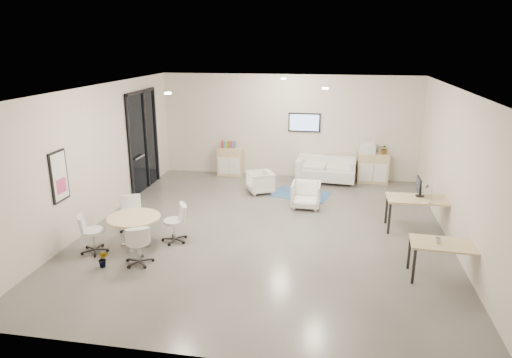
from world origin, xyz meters
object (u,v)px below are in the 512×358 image
at_px(sideboard_right, 373,168).
at_px(loveseat, 326,171).
at_px(desk_rear, 421,202).
at_px(desk_front, 449,247).
at_px(armchair_right, 306,194).
at_px(round_table, 134,221).
at_px(sideboard_left, 230,162).
at_px(armchair_left, 260,181).

xyz_separation_m(sideboard_right, loveseat, (-1.41, -0.20, -0.10)).
bearing_deg(desk_rear, desk_front, -87.68).
relative_size(armchair_right, desk_front, 0.54).
height_order(sideboard_right, desk_front, sideboard_right).
distance_m(desk_front, round_table, 6.14).
relative_size(sideboard_right, round_table, 0.83).
bearing_deg(desk_front, sideboard_right, 102.75).
height_order(sideboard_right, round_table, sideboard_right).
relative_size(sideboard_left, desk_front, 0.65).
distance_m(sideboard_right, armchair_left, 3.60).
height_order(loveseat, armchair_right, loveseat).
xyz_separation_m(sideboard_left, sideboard_right, (4.47, -0.01, 0.01)).
xyz_separation_m(loveseat, desk_front, (2.33, -5.69, 0.26)).
bearing_deg(sideboard_left, sideboard_right, -0.18).
height_order(desk_front, round_table, desk_front).
bearing_deg(desk_rear, round_table, -163.23).
relative_size(desk_front, round_table, 1.25).
xyz_separation_m(loveseat, armchair_left, (-1.82, -1.39, -0.01)).
height_order(desk_rear, desk_front, desk_rear).
relative_size(loveseat, armchair_left, 2.66).
distance_m(sideboard_left, loveseat, 3.07).
distance_m(armchair_left, desk_front, 5.98).
height_order(desk_rear, round_table, desk_rear).
bearing_deg(sideboard_left, desk_front, -47.61).
xyz_separation_m(armchair_left, armchair_right, (1.37, -1.00, 0.03)).
bearing_deg(round_table, armchair_right, 41.70).
bearing_deg(armchair_left, round_table, -54.22).
distance_m(sideboard_left, armchair_left, 2.03).
xyz_separation_m(sideboard_right, round_table, (-5.21, -5.58, 0.13)).
bearing_deg(sideboard_left, desk_rear, -34.90).
bearing_deg(round_table, armchair_left, 63.54).
bearing_deg(loveseat, armchair_right, -96.12).
xyz_separation_m(loveseat, round_table, (-3.81, -5.39, 0.22)).
bearing_deg(desk_front, loveseat, 116.10).
height_order(sideboard_left, desk_front, sideboard_left).
bearing_deg(armchair_right, armchair_left, 144.82).
relative_size(armchair_left, desk_front, 0.50).
height_order(sideboard_left, desk_rear, sideboard_left).
xyz_separation_m(sideboard_right, armchair_left, (-3.23, -1.59, -0.11)).
xyz_separation_m(armchair_right, desk_rear, (2.64, -1.06, 0.32)).
bearing_deg(sideboard_right, sideboard_left, 179.82).
xyz_separation_m(sideboard_left, desk_rear, (5.25, -3.67, 0.25)).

